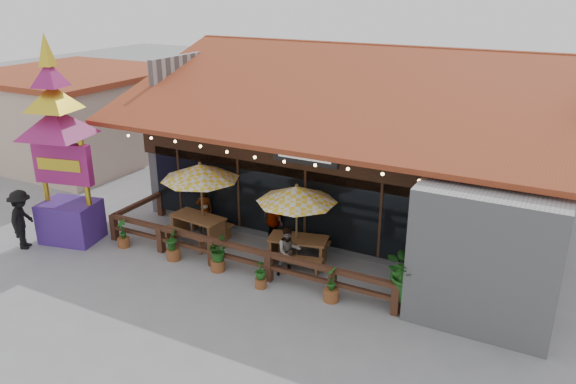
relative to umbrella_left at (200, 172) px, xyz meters
The scene contains 19 objects.
ground 4.62m from the umbrella_left, 13.18° to the right, with size 100.00×100.00×0.00m, color gray.
restaurant_building 7.03m from the umbrella_left, 54.37° to the left, with size 15.50×14.73×6.09m.
patio_railing 2.66m from the umbrella_left, 36.36° to the right, with size 10.00×2.60×0.92m.
neighbor_building 12.28m from the umbrella_left, 155.44° to the left, with size 8.40×8.40×4.22m.
umbrella_left is the anchor object (origin of this frame).
umbrella_right 3.54m from the umbrella_left, ahead, with size 3.24×3.24×2.61m.
picnic_table_left 1.83m from the umbrella_left, 127.02° to the right, with size 1.99×1.77×0.88m.
picnic_table_right 4.02m from the umbrella_left, ahead, with size 2.10×1.92×0.87m.
thai_sign_tower 4.66m from the umbrella_left, 152.08° to the right, with size 3.23×3.23×7.31m.
tropical_plant 7.55m from the umbrella_left, ahead, with size 1.83×1.85×1.93m.
diner_a 1.82m from the umbrella_left, 122.21° to the left, with size 0.56×0.37×1.54m, color #3C1F13.
diner_b 4.09m from the umbrella_left, 12.17° to the right, with size 0.74×0.58×1.52m, color #3C1F13.
diner_c 2.84m from the umbrella_left, 17.63° to the left, with size 1.07×0.44×1.82m, color #3C1F13.
pedestrian 5.95m from the umbrella_left, 146.13° to the right, with size 1.28×0.74×1.99m, color black.
planter_a 3.30m from the umbrella_left, 140.01° to the right, with size 0.39×0.39×0.96m.
planter_b 2.52m from the umbrella_left, 89.21° to the right, with size 0.44×0.45×1.08m.
planter_c 2.93m from the umbrella_left, 43.67° to the right, with size 0.84×0.84×1.05m.
planter_d 4.29m from the umbrella_left, 29.01° to the right, with size 0.43×0.43×0.84m.
planter_e 5.94m from the umbrella_left, 16.12° to the right, with size 0.43×0.43×1.05m.
Camera 1 is at (6.75, -13.00, 8.18)m, focal length 35.00 mm.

